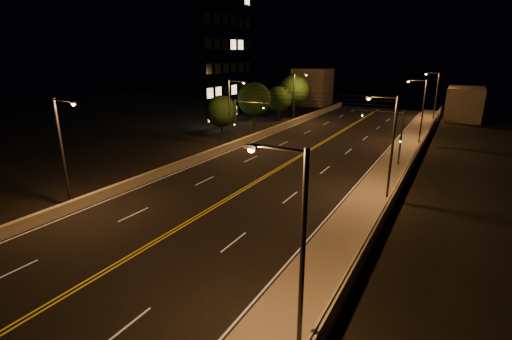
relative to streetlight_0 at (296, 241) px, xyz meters
The scene contains 25 objects.
ground 13.15m from the streetlight_0, 161.24° to the right, with size 160.00×160.00×0.00m, color black.
road 20.40m from the streetlight_0, 125.57° to the left, with size 18.00×120.00×0.02m, color black.
sidewalk 16.82m from the streetlight_0, 92.52° to the left, with size 3.60×120.00×0.30m, color gray.
curb 17.03m from the streetlight_0, 99.10° to the left, with size 0.14×120.00×0.15m, color gray.
parapet_wall 16.66m from the streetlight_0, 86.65° to the left, with size 0.30×120.00×1.00m, color #AAA58D.
jersey_barrier 26.56m from the streetlight_0, 142.04° to the left, with size 0.45×120.00×0.88m, color #AAA58D.
distant_building_right 67.97m from the streetlight_0, 85.79° to the left, with size 6.00×10.00×5.95m, color gray.
distant_building_left 79.44m from the streetlight_0, 110.26° to the left, with size 8.00×8.00×8.52m, color gray.
parapet_rail 16.53m from the streetlight_0, 86.65° to the left, with size 0.06×0.06×120.00m, color black.
lane_markings 20.34m from the streetlight_0, 125.69° to the left, with size 17.32×116.00×0.00m.
streetlight_0 is the anchor object (origin of this frame).
streetlight_1 18.95m from the streetlight_0, 90.00° to the left, with size 2.55×0.28×8.62m.
streetlight_2 41.67m from the streetlight_0, 90.00° to the left, with size 2.55×0.28×8.62m.
streetlight_3 64.28m from the streetlight_0, 90.00° to the left, with size 2.55×0.28×8.62m.
streetlight_4 22.07m from the streetlight_0, 166.01° to the left, with size 2.55×0.28×8.62m.
streetlight_5 36.02m from the streetlight_0, 126.48° to the left, with size 2.55×0.28×8.62m.
streetlight_6 54.37m from the streetlight_0, 113.19° to the left, with size 2.55×0.28×8.62m.
traffic_signal_right 29.81m from the streetlight_0, 92.92° to the left, with size 5.11×0.31×6.04m.
traffic_signal_left 36.03m from the streetlight_0, 124.31° to the left, with size 5.11×0.31×6.04m.
overhead_wires 28.16m from the streetlight_0, 114.21° to the left, with size 22.00×0.03×0.83m.
building_tower 61.95m from the streetlight_0, 134.59° to the left, with size 24.00×15.00×31.57m.
tree_0 41.70m from the streetlight_0, 127.95° to the left, with size 4.52×4.52×6.13m.
tree_1 49.33m from the streetlight_0, 121.06° to the left, with size 5.46×5.46×7.40m.
tree_2 56.03m from the streetlight_0, 116.20° to the left, with size 4.63×4.63×6.27m.
tree_3 59.05m from the streetlight_0, 113.40° to the left, with size 5.99×5.99×8.11m.
Camera 1 is at (16.22, -7.66, 11.64)m, focal length 26.00 mm.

